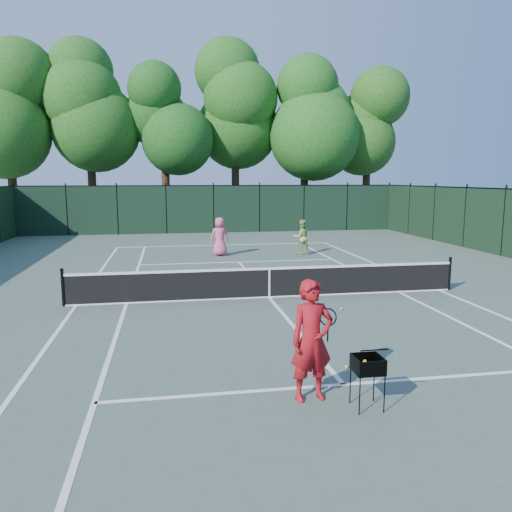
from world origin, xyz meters
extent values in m
plane|color=#47574C|center=(0.00, 0.00, 0.00)|extent=(90.00, 90.00, 0.00)
cube|color=white|center=(-5.49, 0.00, 0.00)|extent=(0.10, 23.77, 0.01)
cube|color=white|center=(5.49, 0.00, 0.00)|extent=(0.10, 23.77, 0.01)
cube|color=white|center=(-4.12, 0.00, 0.00)|extent=(0.10, 23.77, 0.01)
cube|color=white|center=(4.12, 0.00, 0.00)|extent=(0.10, 23.77, 0.01)
cube|color=white|center=(0.00, 11.88, 0.00)|extent=(10.97, 0.10, 0.01)
cube|color=white|center=(0.00, -6.40, 0.00)|extent=(8.23, 0.10, 0.01)
cube|color=white|center=(0.00, 6.40, 0.00)|extent=(8.23, 0.10, 0.01)
cube|color=white|center=(0.00, 0.00, 0.00)|extent=(0.10, 12.80, 0.01)
cube|color=black|center=(0.00, 0.00, 0.46)|extent=(11.60, 0.03, 0.85)
cube|color=white|center=(0.00, 0.00, 0.88)|extent=(11.60, 0.05, 0.07)
cube|color=white|center=(0.00, 0.00, 0.02)|extent=(11.60, 0.05, 0.04)
cube|color=white|center=(0.00, 0.00, 0.46)|extent=(0.05, 0.04, 0.91)
cylinder|color=black|center=(-5.80, 0.00, 0.53)|extent=(0.09, 0.09, 1.06)
cylinder|color=black|center=(5.80, 0.00, 0.53)|extent=(0.09, 0.09, 1.06)
cube|color=black|center=(0.00, 18.00, 1.50)|extent=(24.00, 0.05, 3.00)
cylinder|color=black|center=(-13.00, 21.50, 2.25)|extent=(0.56, 0.56, 4.50)
ellipsoid|color=#1A4915|center=(-13.00, 21.50, 8.18)|extent=(6.40, 6.40, 9.92)
cylinder|color=black|center=(-8.00, 22.00, 2.40)|extent=(0.56, 0.56, 4.80)
ellipsoid|color=#184814|center=(-8.00, 22.00, 8.71)|extent=(6.80, 6.80, 10.54)
cylinder|color=black|center=(-3.00, 21.80, 2.15)|extent=(0.56, 0.56, 4.30)
ellipsoid|color=#134313|center=(-3.00, 21.80, 7.75)|extent=(6.00, 6.00, 9.30)
cylinder|color=black|center=(2.00, 22.30, 2.50)|extent=(0.56, 0.56, 5.00)
ellipsoid|color=#184B15|center=(2.00, 22.30, 9.03)|extent=(7.00, 7.00, 10.85)
cylinder|color=black|center=(7.00, 21.60, 2.30)|extent=(0.56, 0.56, 4.60)
ellipsoid|color=#174D16|center=(7.00, 21.60, 8.16)|extent=(6.20, 6.20, 9.61)
cylinder|color=black|center=(12.00, 22.10, 2.20)|extent=(0.56, 0.56, 4.40)
ellipsoid|color=#1B4A15|center=(12.00, 22.10, 7.74)|extent=(5.80, 5.80, 8.99)
imported|color=#A41219|center=(-0.71, -6.83, 0.97)|extent=(0.77, 0.56, 1.95)
cylinder|color=black|center=(-0.31, -6.43, 0.95)|extent=(0.03, 0.03, 0.30)
torus|color=black|center=(-0.31, -6.43, 1.22)|extent=(0.30, 0.10, 0.30)
imported|color=#E2507F|center=(-0.61, 8.29, 0.88)|extent=(0.88, 0.59, 1.76)
imported|color=#97B75B|center=(3.16, 8.03, 0.81)|extent=(0.86, 0.71, 1.61)
cylinder|color=black|center=(-0.14, -7.49, 0.29)|extent=(0.02, 0.02, 0.58)
cylinder|color=black|center=(0.25, -7.49, 0.29)|extent=(0.02, 0.02, 0.58)
cylinder|color=black|center=(-0.14, -7.10, 0.29)|extent=(0.02, 0.02, 0.58)
cylinder|color=black|center=(0.25, -7.10, 0.29)|extent=(0.02, 0.02, 0.58)
cube|color=black|center=(0.05, -7.30, 0.70)|extent=(0.45, 0.45, 0.24)
sphere|color=gold|center=(0.05, -7.30, 0.63)|extent=(0.06, 0.06, 0.06)
sphere|color=gold|center=(0.05, -7.30, 0.63)|extent=(0.06, 0.06, 0.06)
sphere|color=gold|center=(0.05, -7.30, 0.63)|extent=(0.06, 0.06, 0.06)
sphere|color=gold|center=(0.05, -7.30, 0.63)|extent=(0.06, 0.06, 0.06)
sphere|color=gold|center=(0.05, -7.30, 0.63)|extent=(0.06, 0.06, 0.06)
sphere|color=gold|center=(0.05, -7.30, 0.63)|extent=(0.06, 0.06, 0.06)
sphere|color=gold|center=(0.05, -7.30, 0.63)|extent=(0.06, 0.06, 0.06)
sphere|color=gold|center=(0.05, -7.30, 0.63)|extent=(0.06, 0.06, 0.06)
sphere|color=gold|center=(0.05, -7.30, 0.63)|extent=(0.06, 0.06, 0.06)
sphere|color=gold|center=(0.05, -7.30, 0.63)|extent=(0.06, 0.06, 0.06)
sphere|color=gold|center=(0.05, -7.30, 0.63)|extent=(0.06, 0.06, 0.06)
sphere|color=gold|center=(0.05, -7.30, 0.63)|extent=(0.06, 0.06, 0.06)
sphere|color=gold|center=(0.05, -7.30, 0.63)|extent=(0.06, 0.06, 0.06)
sphere|color=gold|center=(0.05, -7.30, 0.63)|extent=(0.06, 0.06, 0.06)
sphere|color=gold|center=(0.05, -7.30, 0.63)|extent=(0.06, 0.06, 0.06)
sphere|color=gold|center=(0.05, -7.30, 0.63)|extent=(0.06, 0.06, 0.06)
sphere|color=#B4CB29|center=(0.31, -5.72, 0.03)|extent=(0.07, 0.07, 0.07)
sphere|color=#CDE62F|center=(1.64, -1.71, 0.03)|extent=(0.07, 0.07, 0.07)
camera|label=1|loc=(-2.88, -14.13, 3.51)|focal=35.00mm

